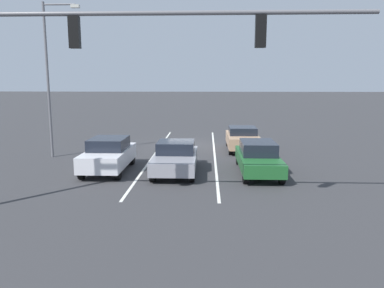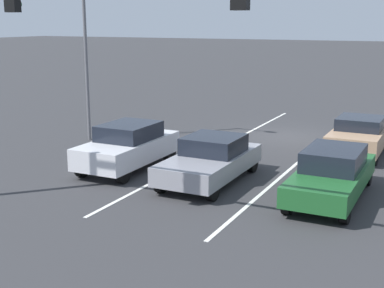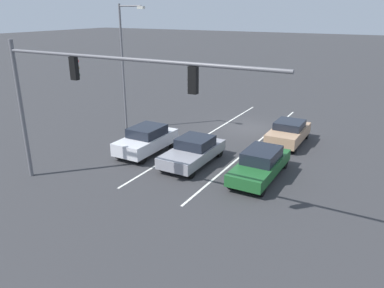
% 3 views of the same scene
% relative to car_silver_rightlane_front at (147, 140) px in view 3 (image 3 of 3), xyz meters
% --- Properties ---
extents(ground_plane, '(240.00, 240.00, 0.00)m').
position_rel_car_silver_rightlane_front_xyz_m(ground_plane, '(-3.36, -7.53, -0.81)').
color(ground_plane, '#333335').
extents(lane_stripe_left_divider, '(0.12, 18.13, 0.01)m').
position_rel_car_silver_rightlane_front_xyz_m(lane_stripe_left_divider, '(-5.12, -4.47, -0.81)').
color(lane_stripe_left_divider, silver).
rests_on(lane_stripe_left_divider, ground_plane).
extents(lane_stripe_center_divider, '(0.12, 18.13, 0.01)m').
position_rel_car_silver_rightlane_front_xyz_m(lane_stripe_center_divider, '(-1.61, -4.47, -0.81)').
color(lane_stripe_center_divider, silver).
rests_on(lane_stripe_center_divider, ground_plane).
extents(car_silver_rightlane_front, '(1.86, 4.20, 1.59)m').
position_rel_car_silver_rightlane_front_xyz_m(car_silver_rightlane_front, '(0.00, 0.00, 0.00)').
color(car_silver_rightlane_front, silver).
rests_on(car_silver_rightlane_front, ground_plane).
extents(car_gray_midlane_front, '(1.95, 4.43, 1.44)m').
position_rel_car_silver_rightlane_front_xyz_m(car_gray_midlane_front, '(-3.20, 0.10, -0.09)').
color(car_gray_midlane_front, gray).
rests_on(car_gray_midlane_front, ground_plane).
extents(car_darkgreen_leftlane_front, '(1.76, 4.79, 1.47)m').
position_rel_car_silver_rightlane_front_xyz_m(car_darkgreen_leftlane_front, '(-7.05, 0.08, -0.06)').
color(car_darkgreen_leftlane_front, '#1E5928').
rests_on(car_darkgreen_leftlane_front, ground_plane).
extents(car_tan_leftlane_second, '(1.86, 4.10, 1.44)m').
position_rel_car_silver_rightlane_front_xyz_m(car_tan_leftlane_second, '(-6.86, -5.70, -0.07)').
color(car_tan_leftlane_second, tan).
rests_on(car_tan_leftlane_second, ground_plane).
extents(traffic_signal_gantry, '(12.99, 0.37, 6.75)m').
position_rel_car_silver_rightlane_front_xyz_m(traffic_signal_gantry, '(-0.81, 5.58, 4.21)').
color(traffic_signal_gantry, slate).
rests_on(traffic_signal_gantry, ground_plane).
extents(street_lamp_right_shoulder, '(2.01, 0.24, 8.39)m').
position_rel_car_silver_rightlane_front_xyz_m(street_lamp_right_shoulder, '(3.85, -3.16, 4.01)').
color(street_lamp_right_shoulder, slate).
rests_on(street_lamp_right_shoulder, ground_plane).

